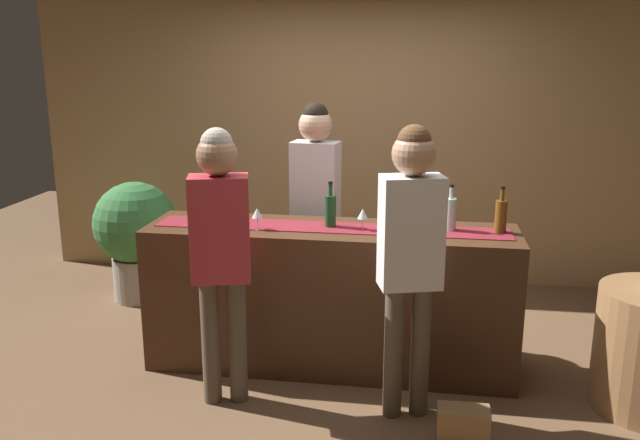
{
  "coord_description": "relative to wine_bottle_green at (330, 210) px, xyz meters",
  "views": [
    {
      "loc": [
        0.58,
        -4.17,
        2.1
      ],
      "look_at": [
        -0.07,
        0.0,
        1.01
      ],
      "focal_mm": 37.62,
      "sensor_mm": 36.0,
      "label": 1
    }
  ],
  "objects": [
    {
      "name": "counter_runner_cloth",
      "position": [
        0.01,
        -0.02,
        -0.11
      ],
      "size": [
        2.3,
        0.28,
        0.01
      ],
      "primitive_type": "cube",
      "color": "maroon",
      "rests_on": "bar_counter"
    },
    {
      "name": "bartender",
      "position": [
        -0.19,
        0.56,
        -0.01
      ],
      "size": [
        0.36,
        0.24,
        1.72
      ],
      "rotation": [
        0.0,
        0.0,
        3.01
      ],
      "color": "#26262B",
      "rests_on": "ground"
    },
    {
      "name": "ground_plane",
      "position": [
        0.01,
        -0.02,
        -1.08
      ],
      "size": [
        10.0,
        10.0,
        0.0
      ],
      "primitive_type": "plane",
      "color": "brown"
    },
    {
      "name": "wine_bottle_green",
      "position": [
        0.0,
        0.0,
        0.0
      ],
      "size": [
        0.07,
        0.07,
        0.3
      ],
      "color": "#194723",
      "rests_on": "bar_counter"
    },
    {
      "name": "potted_plant_tall",
      "position": [
        -1.79,
        0.95,
        -0.49
      ],
      "size": [
        0.7,
        0.7,
        1.02
      ],
      "color": "#9E9389",
      "rests_on": "ground"
    },
    {
      "name": "wine_glass_mid_counter",
      "position": [
        -0.83,
        0.05,
        -0.01
      ],
      "size": [
        0.07,
        0.07,
        0.14
      ],
      "color": "silver",
      "rests_on": "bar_counter"
    },
    {
      "name": "bar_counter",
      "position": [
        0.01,
        -0.02,
        -0.6
      ],
      "size": [
        2.42,
        0.6,
        0.96
      ],
      "primitive_type": "cube",
      "color": "#472B19",
      "rests_on": "ground"
    },
    {
      "name": "back_wall",
      "position": [
        0.01,
        1.88,
        0.37
      ],
      "size": [
        6.0,
        0.12,
        2.9
      ],
      "primitive_type": "cube",
      "color": "tan",
      "rests_on": "ground"
    },
    {
      "name": "wine_bottle_amber",
      "position": [
        1.08,
        0.02,
        0.0
      ],
      "size": [
        0.07,
        0.07,
        0.3
      ],
      "color": "brown",
      "rests_on": "bar_counter"
    },
    {
      "name": "wine_glass_far_end",
      "position": [
        0.22,
        -0.05,
        -0.01
      ],
      "size": [
        0.07,
        0.07,
        0.14
      ],
      "color": "silver",
      "rests_on": "bar_counter"
    },
    {
      "name": "handbag",
      "position": [
        0.85,
        -0.87,
        -0.97
      ],
      "size": [
        0.28,
        0.14,
        0.22
      ],
      "primitive_type": "cube",
      "color": "olive",
      "rests_on": "ground"
    },
    {
      "name": "customer_browsing",
      "position": [
        -0.56,
        -0.61,
        -0.05
      ],
      "size": [
        0.38,
        0.28,
        1.67
      ],
      "rotation": [
        0.0,
        0.0,
        0.25
      ],
      "color": "brown",
      "rests_on": "ground"
    },
    {
      "name": "customer_sipping",
      "position": [
        0.53,
        -0.59,
        -0.02
      ],
      "size": [
        0.38,
        0.29,
        1.71
      ],
      "rotation": [
        0.0,
        0.0,
        0.28
      ],
      "color": "brown",
      "rests_on": "ground"
    },
    {
      "name": "wine_glass_near_customer",
      "position": [
        -0.45,
        -0.14,
        -0.01
      ],
      "size": [
        0.07,
        0.07,
        0.14
      ],
      "color": "silver",
      "rests_on": "bar_counter"
    },
    {
      "name": "wine_bottle_clear",
      "position": [
        0.77,
        0.03,
        0.0
      ],
      "size": [
        0.07,
        0.07,
        0.3
      ],
      "color": "#B2C6C1",
      "rests_on": "bar_counter"
    }
  ]
}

